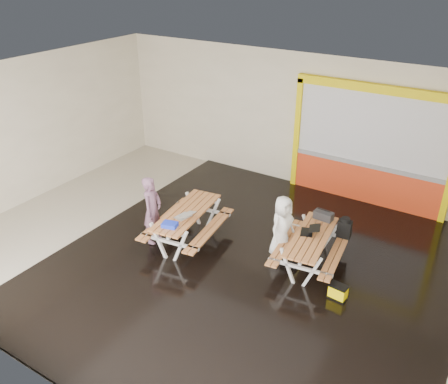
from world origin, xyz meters
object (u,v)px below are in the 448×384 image
Objects in this scene: blue_pouch at (170,225)px; fluke_bag at (338,292)px; picnic_table_right at (311,243)px; person_left at (152,210)px; laptop_left at (185,216)px; laptop_right at (310,231)px; picnic_table_left at (187,219)px; person_right at (282,226)px; backpack at (344,228)px; toolbox at (324,215)px; dark_case at (290,262)px.

blue_pouch is 3.43m from fluke_bag.
person_left is at bearing -162.81° from picnic_table_right.
laptop_right is at bearing 20.95° from laptop_left.
picnic_table_left reaches higher than picnic_table_right.
backpack is at bearing -43.43° from person_right.
toolbox is 1.18m from dark_case.
laptop_left is 3.35m from fluke_bag.
dark_case is (2.24, 0.40, -0.49)m from picnic_table_left.
toolbox reaches higher than picnic_table_left.
person_right is (2.55, 0.94, -0.06)m from person_left.
toolbox reaches higher than backpack.
laptop_right is 1.33m from fluke_bag.
picnic_table_left is 0.72m from blue_pouch.
person_left is 3.64× the size of laptop_left.
picnic_table_left is at bearing -156.17° from backpack.
backpack is 1.41× the size of dark_case.
laptop_left is at bearing -147.11° from toolbox.
blue_pouch is 2.51m from dark_case.
laptop_left reaches higher than dark_case.
blue_pouch reaches higher than fluke_bag.
person_right is (-0.62, -0.04, 0.20)m from picnic_table_right.
toolbox is (2.52, 1.31, 0.22)m from picnic_table_left.
blue_pouch is 0.85× the size of fluke_bag.
laptop_right is (2.49, 0.67, 0.18)m from picnic_table_left.
backpack is at bearing 52.89° from laptop_right.
person_left is at bearing -164.51° from dark_case.
person_right reaches higher than backpack.
toolbox is 0.49m from backpack.
laptop_left is 0.44m from blue_pouch.
toolbox is at bearing 27.46° from picnic_table_left.
person_right is 1.69m from fluke_bag.
laptop_left is at bearing -161.17° from picnic_table_right.
picnic_table_left is 5.23× the size of toolbox.
picnic_table_left is at bearing 178.57° from fluke_bag.
picnic_table_left is 6.47× the size of dark_case.
person_left is 1.14× the size of person_right.
laptop_left is 1.39× the size of blue_pouch.
laptop_left is at bearing -163.17° from dark_case.
picnic_table_left is 2.03m from person_right.
picnic_table_right is at bearing -85.82° from person_left.
fluke_bag is (1.46, -0.64, -0.58)m from person_right.
blue_pouch is at bearing -140.82° from toolbox.
backpack is at bearing 23.83° from picnic_table_left.
blue_pouch is (-2.48, -1.27, 0.27)m from picnic_table_right.
blue_pouch is at bearing 133.48° from person_right.
laptop_right is 2.75m from blue_pouch.
laptop_right is at bearing -84.21° from person_left.
blue_pouch is 0.90× the size of dark_case.
picnic_table_right is 4.24× the size of backpack.
toolbox is 1.16× the size of fluke_bag.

